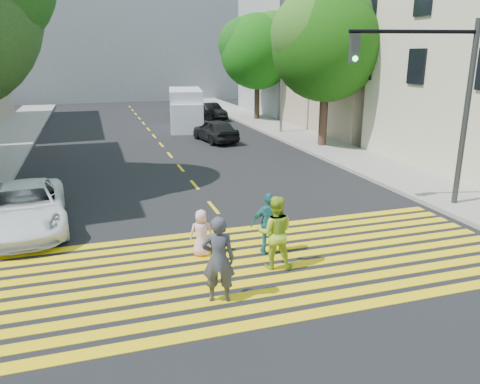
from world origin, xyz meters
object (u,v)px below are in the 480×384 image
tree_right_far (259,47)px  pedestrian_woman (275,232)px  white_sedan (25,207)px  traffic_signal (436,90)px  pedestrian_man (218,259)px  pedestrian_child (201,233)px  tree_right_near (328,40)px  silver_car (181,108)px  dark_car_near (215,130)px  pedestrian_extra (269,224)px  white_van (186,110)px  dark_car_parked (210,111)px

tree_right_far → pedestrian_woman: bearing=-108.8°
white_sedan → traffic_signal: size_ratio=0.80×
pedestrian_man → pedestrian_child: pedestrian_man is taller
tree_right_near → silver_car: 17.94m
pedestrian_woman → dark_car_near: bearing=-80.5°
pedestrian_extra → traffic_signal: traffic_signal is taller
silver_car → traffic_signal: traffic_signal is taller
pedestrian_woman → pedestrian_child: size_ratio=1.47×
tree_right_far → tree_right_near: bearing=-91.1°
white_van → white_sedan: bearing=-105.8°
pedestrian_child → white_sedan: size_ratio=0.25×
tree_right_far → pedestrian_child: tree_right_far is taller
pedestrian_man → silver_car: size_ratio=0.43×
pedestrian_man → pedestrian_woman: pedestrian_man is taller
dark_car_parked → white_van: (-2.75, -4.03, 0.63)m
pedestrian_woman → dark_car_parked: size_ratio=0.47×
pedestrian_woman → pedestrian_extra: size_ratio=1.11×
white_sedan → traffic_signal: bearing=-12.9°
pedestrian_extra → dark_car_near: pedestrian_extra is taller
pedestrian_woman → dark_car_parked: 26.94m
pedestrian_extra → white_van: (2.14, 21.62, 0.45)m
tree_right_near → dark_car_near: bearing=146.3°
dark_car_near → silver_car: 12.98m
dark_car_near → traffic_signal: (3.54, -14.18, 3.26)m
dark_car_parked → pedestrian_child: bearing=-114.0°
pedestrian_extra → white_sedan: 7.32m
white_van → pedestrian_woman: bearing=-86.5°
tree_right_far → traffic_signal: bearing=-95.1°
tree_right_near → dark_car_parked: size_ratio=2.17×
tree_right_far → pedestrian_child: size_ratio=6.57×
white_sedan → tree_right_near: bearing=27.1°
pedestrian_man → traffic_signal: 9.59m
tree_right_far → white_van: 7.85m
tree_right_far → dark_car_parked: (-3.42, 1.59, -4.83)m
tree_right_near → white_van: tree_right_near is taller
pedestrian_man → traffic_signal: size_ratio=0.31×
pedestrian_woman → dark_car_near: pedestrian_woman is taller
pedestrian_woman → white_van: (2.30, 22.43, 0.36)m
tree_right_far → pedestrian_woman: 26.67m
tree_right_near → traffic_signal: tree_right_near is taller
pedestrian_woman → dark_car_parked: pedestrian_woman is taller
tree_right_near → pedestrian_child: 16.46m
tree_right_near → white_sedan: size_ratio=1.75×
pedestrian_child → pedestrian_extra: size_ratio=0.75×
pedestrian_man → pedestrian_extra: bearing=-116.8°
tree_right_near → dark_car_near: tree_right_near is taller
pedestrian_woman → dark_car_near: (2.96, 16.96, -0.23)m
tree_right_near → white_sedan: (-14.32, -8.78, -5.07)m
dark_car_near → dark_car_parked: size_ratio=1.02×
pedestrian_woman → traffic_signal: bearing=-137.5°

